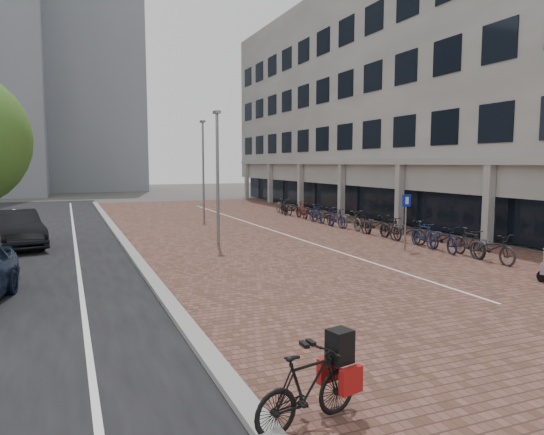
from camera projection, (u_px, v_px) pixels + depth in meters
The scene contains 14 objects.
ground at pixel (354, 286), 13.95m from camera, with size 140.00×140.00×0.00m, color #474442.
plaza_brick at pixel (264, 229), 25.75m from camera, with size 14.50×42.00×0.04m, color brown.
street_asphalt at pixel (25, 242), 21.62m from camera, with size 8.00×50.00×0.03m, color black.
curb at pixel (119, 236), 23.08m from camera, with size 0.35×42.00×0.14m, color gray.
lane_line at pixel (75, 239), 22.37m from camera, with size 0.12×44.00×0.00m, color white.
parking_line at pixel (268, 229), 25.82m from camera, with size 0.10×30.00×0.00m, color white.
office_building at pixel (399, 84), 32.65m from camera, with size 8.40×40.00×15.00m.
car_dark at pixel (15, 229), 20.13m from camera, with size 1.61×4.62×1.52m, color black.
hero_bike at pixel (308, 387), 6.45m from camera, with size 1.72×0.85×1.17m.
shoes at pixel (308, 345), 9.29m from camera, with size 0.35×0.29×0.09m, color black, non-canonical shape.
parking_sign at pixel (406, 214), 19.42m from camera, with size 0.45×0.13×2.17m.
lamp_near at pixel (218, 180), 20.55m from camera, with size 0.12×0.12×5.41m, color gray.
lamp_far at pixel (203, 171), 30.22m from camera, with size 0.12×0.12×5.83m, color slate.
bike_row at pixel (350, 220), 25.53m from camera, with size 1.17×20.39×1.05m.
Camera 1 is at (-7.26, -11.80, 3.37)m, focal length 33.38 mm.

